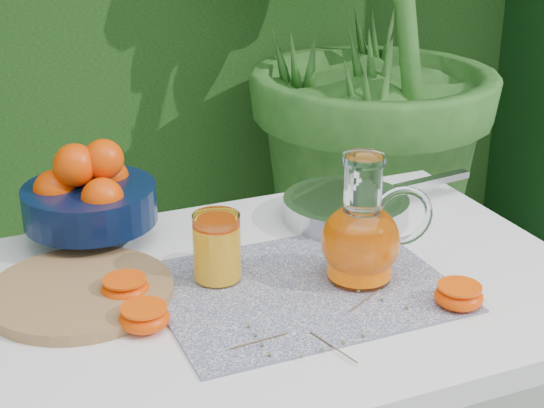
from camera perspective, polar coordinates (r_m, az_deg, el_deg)
name	(u,v)px	position (r m, az deg, el deg)	size (l,w,h in m)	color
potted_plant_right	(346,31)	(2.63, 5.09, 11.74)	(1.77, 1.77, 1.77)	#2C6021
white_table	(277,326)	(1.39, 0.33, -8.36)	(1.00, 0.70, 0.75)	white
placemat	(302,288)	(1.33, 2.07, -5.76)	(0.46, 0.36, 0.00)	#0C1043
cutting_board	(80,292)	(1.34, -13.00, -5.89)	(0.29, 0.29, 0.02)	olive
fruit_bowl	(89,195)	(1.50, -12.44, 0.58)	(0.28, 0.28, 0.19)	black
juice_pitcher	(362,237)	(1.33, 6.20, -2.28)	(0.19, 0.16, 0.21)	white
juice_tumbler	(217,249)	(1.33, -3.79, -3.08)	(0.08, 0.08, 0.11)	white
saute_pan	(347,207)	(1.58, 5.19, -0.22)	(0.43, 0.26, 0.04)	#B8B7BC
orange_halves	(244,300)	(1.26, -1.96, -6.60)	(0.55, 0.31, 0.04)	#F32A02
thyme_sprigs	(325,325)	(1.23, 3.63, -8.27)	(0.30, 0.21, 0.01)	brown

